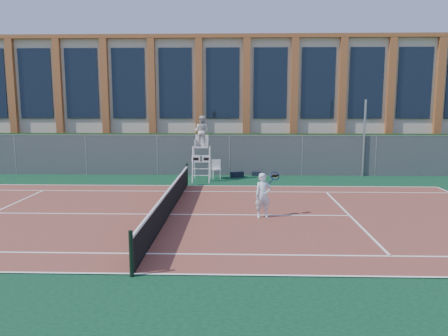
{
  "coord_description": "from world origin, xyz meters",
  "views": [
    {
      "loc": [
        2.4,
        -15.09,
        3.95
      ],
      "look_at": [
        1.87,
        3.0,
        1.27
      ],
      "focal_mm": 35.0,
      "sensor_mm": 36.0,
      "label": 1
    }
  ],
  "objects_px": {
    "steel_pole": "(364,138)",
    "umpire_chair": "(202,133)",
    "plastic_chair": "(216,167)",
    "tennis_player": "(263,195)"
  },
  "relations": [
    {
      "from": "steel_pole",
      "to": "plastic_chair",
      "type": "bearing_deg",
      "value": -173.28
    },
    {
      "from": "steel_pole",
      "to": "tennis_player",
      "type": "xyz_separation_m",
      "value": [
        -5.97,
        -9.0,
        -1.26
      ]
    },
    {
      "from": "plastic_chair",
      "to": "tennis_player",
      "type": "xyz_separation_m",
      "value": [
        2.0,
        -8.07,
        0.22
      ]
    },
    {
      "from": "umpire_chair",
      "to": "steel_pole",
      "type": "bearing_deg",
      "value": 10.79
    },
    {
      "from": "plastic_chair",
      "to": "tennis_player",
      "type": "relative_size",
      "value": 0.63
    },
    {
      "from": "steel_pole",
      "to": "umpire_chair",
      "type": "bearing_deg",
      "value": -169.21
    },
    {
      "from": "steel_pole",
      "to": "umpire_chair",
      "type": "height_order",
      "value": "steel_pole"
    },
    {
      "from": "umpire_chair",
      "to": "tennis_player",
      "type": "distance_m",
      "value": 8.0
    },
    {
      "from": "tennis_player",
      "to": "steel_pole",
      "type": "bearing_deg",
      "value": 56.45
    },
    {
      "from": "plastic_chair",
      "to": "steel_pole",
      "type": "bearing_deg",
      "value": 6.72
    }
  ]
}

